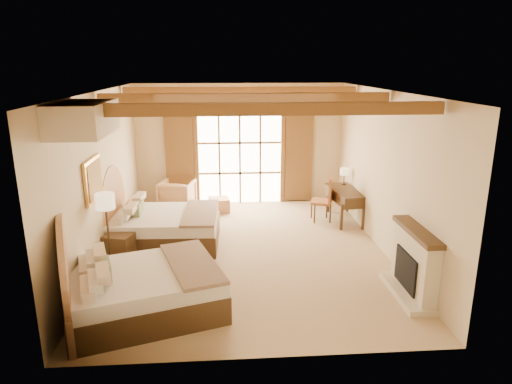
{
  "coord_description": "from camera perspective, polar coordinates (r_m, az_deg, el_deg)",
  "views": [
    {
      "loc": [
        -0.46,
        -8.6,
        3.69
      ],
      "look_at": [
        0.2,
        0.2,
        1.2
      ],
      "focal_mm": 32.0,
      "sensor_mm": 36.0,
      "label": 1
    }
  ],
  "objects": [
    {
      "name": "nightstand",
      "position": [
        9.11,
        -16.57,
        -6.79
      ],
      "size": [
        0.61,
        0.61,
        0.59
      ],
      "primitive_type": "cube",
      "rotation": [
        0.0,
        0.0,
        -0.28
      ],
      "color": "#442F1A",
      "rests_on": "floor"
    },
    {
      "name": "desk",
      "position": [
        11.24,
        11.08,
        -1.48
      ],
      "size": [
        0.77,
        1.49,
        0.77
      ],
      "rotation": [
        0.0,
        0.0,
        0.11
      ],
      "color": "#442F1A",
      "rests_on": "floor"
    },
    {
      "name": "wall_right",
      "position": [
        9.41,
        15.82,
        2.33
      ],
      "size": [
        0.0,
        7.0,
        7.0
      ],
      "primitive_type": "plane",
      "rotation": [
        1.57,
        0.0,
        -1.57
      ],
      "color": "beige",
      "rests_on": "ground"
    },
    {
      "name": "desk_lamp",
      "position": [
        11.56,
        10.98,
        2.45
      ],
      "size": [
        0.21,
        0.21,
        0.42
      ],
      "color": "#372B17",
      "rests_on": "desk"
    },
    {
      "name": "french_doors",
      "position": [
        12.29,
        -2.03,
        4.31
      ],
      "size": [
        3.95,
        0.08,
        2.6
      ],
      "color": "white",
      "rests_on": "ground"
    },
    {
      "name": "bed_far",
      "position": [
        9.8,
        -12.32,
        -3.95
      ],
      "size": [
        2.3,
        1.78,
        1.47
      ],
      "rotation": [
        0.0,
        0.0,
        -0.04
      ],
      "color": "#442F1A",
      "rests_on": "floor"
    },
    {
      "name": "desk_chair",
      "position": [
        11.15,
        8.26,
        -1.89
      ],
      "size": [
        0.61,
        0.6,
        1.08
      ],
      "rotation": [
        0.0,
        0.0,
        -0.32
      ],
      "color": "#A96A3A",
      "rests_on": "floor"
    },
    {
      "name": "ottoman",
      "position": [
        11.8,
        -4.62,
        -1.61
      ],
      "size": [
        0.56,
        0.56,
        0.35
      ],
      "primitive_type": "cube",
      "rotation": [
        0.0,
        0.0,
        0.18
      ],
      "color": "tan",
      "rests_on": "floor"
    },
    {
      "name": "floor",
      "position": [
        9.37,
        -1.11,
        -7.44
      ],
      "size": [
        7.0,
        7.0,
        0.0
      ],
      "primitive_type": "plane",
      "color": "tan",
      "rests_on": "ground"
    },
    {
      "name": "ceiling",
      "position": [
        8.62,
        -1.22,
        12.5
      ],
      "size": [
        7.0,
        7.0,
        0.0
      ],
      "primitive_type": "plane",
      "rotation": [
        3.14,
        0.0,
        0.0
      ],
      "color": "#BB8140",
      "rests_on": "ground"
    },
    {
      "name": "fireplace",
      "position": [
        7.93,
        19.04,
        -8.78
      ],
      "size": [
        0.46,
        1.4,
        1.16
      ],
      "color": "beige",
      "rests_on": "ground"
    },
    {
      "name": "wall_left",
      "position": [
        9.14,
        -18.65,
        1.71
      ],
      "size": [
        0.0,
        7.0,
        7.0
      ],
      "primitive_type": "plane",
      "rotation": [
        1.57,
        0.0,
        1.57
      ],
      "color": "beige",
      "rests_on": "ground"
    },
    {
      "name": "bed_near",
      "position": [
        7.29,
        -15.17,
        -11.27
      ],
      "size": [
        2.73,
        2.29,
        1.48
      ],
      "rotation": [
        0.0,
        0.0,
        0.31
      ],
      "color": "#442F1A",
      "rests_on": "floor"
    },
    {
      "name": "wall_back",
      "position": [
        12.28,
        -2.05,
        5.97
      ],
      "size": [
        5.5,
        0.0,
        5.5
      ],
      "primitive_type": "plane",
      "rotation": [
        1.57,
        0.0,
        0.0
      ],
      "color": "beige",
      "rests_on": "ground"
    },
    {
      "name": "floor_lamp",
      "position": [
        8.31,
        -18.29,
        -1.73
      ],
      "size": [
        0.33,
        0.33,
        1.54
      ],
      "color": "#372B17",
      "rests_on": "floor"
    },
    {
      "name": "ceiling_beams",
      "position": [
        8.63,
        -1.22,
        11.71
      ],
      "size": [
        5.39,
        4.6,
        0.18
      ],
      "primitive_type": null,
      "color": "brown",
      "rests_on": "ceiling"
    },
    {
      "name": "armchair",
      "position": [
        12.03,
        -9.82,
        -0.39
      ],
      "size": [
        1.0,
        1.02,
        0.78
      ],
      "primitive_type": "imported",
      "rotation": [
        0.0,
        0.0,
        -3.37
      ],
      "color": "tan",
      "rests_on": "floor"
    },
    {
      "name": "canopy_valance",
      "position": [
        6.92,
        -20.77,
        8.61
      ],
      "size": [
        0.7,
        1.4,
        0.45
      ],
      "primitive_type": "cube",
      "color": "beige",
      "rests_on": "ceiling"
    },
    {
      "name": "painting",
      "position": [
        8.39,
        -19.65,
        1.46
      ],
      "size": [
        0.06,
        0.95,
        0.75
      ],
      "color": "gold",
      "rests_on": "wall_left"
    }
  ]
}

